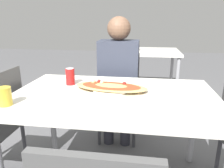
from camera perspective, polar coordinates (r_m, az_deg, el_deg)
name	(u,v)px	position (r m, az deg, el deg)	size (l,w,h in m)	color
dining_table	(114,103)	(1.47, 0.44, -5.00)	(1.35, 0.87, 0.72)	silver
chair_far_seated	(119,91)	(2.25, 1.97, -1.91)	(0.40, 0.40, 0.86)	#4C4C4C
person_seated	(118,72)	(2.08, 1.68, 3.20)	(0.37, 0.26, 1.22)	#2D2D38
pizza_main	(111,87)	(1.52, -0.30, -0.79)	(0.54, 0.30, 0.05)	white
soda_can	(70,76)	(1.66, -10.86, 1.95)	(0.07, 0.07, 0.12)	red
drink_glass	(5,96)	(1.38, -26.25, -2.91)	(0.08, 0.08, 0.11)	gold
background_table	(141,54)	(3.52, 7.55, 7.89)	(1.10, 0.80, 0.84)	silver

